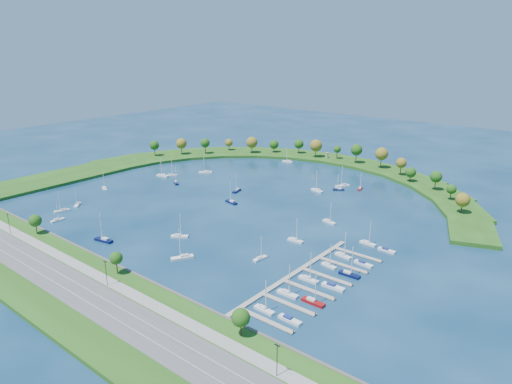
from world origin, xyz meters
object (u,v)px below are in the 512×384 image
Objects in this scene: docked_boat_4 at (308,279)px; docked_boat_3 at (313,301)px; moored_boat_3 at (339,189)px; docked_boat_6 at (329,265)px; docked_boat_7 at (349,274)px; moored_boat_4 at (343,185)px; moored_boat_17 at (260,258)px; moored_boat_8 at (329,221)px; moored_boat_14 at (171,175)px; moored_boat_12 at (295,240)px; docked_boat_1 at (290,320)px; moored_boat_1 at (317,190)px; docked_boat_0 at (264,309)px; dock_system at (308,279)px; moored_boat_18 at (163,175)px; moored_boat_15 at (176,182)px; moored_boat_11 at (105,188)px; moored_boat_6 at (237,190)px; moored_boat_20 at (179,236)px; moored_boat_2 at (205,172)px; docked_boat_9 at (363,264)px; docked_boat_5 at (333,287)px; docked_boat_8 at (343,255)px; docked_boat_11 at (387,250)px; moored_boat_16 at (231,202)px; docked_boat_10 at (368,243)px; moored_boat_7 at (360,188)px; moored_boat_10 at (183,257)px; moored_boat_13 at (288,161)px; harbor_tower at (327,155)px; moored_boat_19 at (62,210)px; docked_boat_2 at (287,293)px; moored_boat_5 at (104,240)px.

docked_boat_3 is at bearing -51.69° from docked_boat_4.
moored_boat_3 is 1.00× the size of docked_boat_6.
moored_boat_4 is at bearing 118.88° from docked_boat_7.
moored_boat_8 is at bearing 6.82° from moored_boat_17.
moored_boat_14 reaches higher than moored_boat_17.
moored_boat_4 is at bearing 103.86° from moored_boat_12.
moored_boat_3 is at bearing 114.69° from docked_boat_1.
docked_boat_0 is (59.10, -129.29, -0.04)m from moored_boat_1.
moored_boat_18 is (-161.29, 61.91, 0.61)m from dock_system.
moored_boat_17 is at bearing 6.97° from moored_boat_15.
moored_boat_14 is (9.59, 47.53, 0.03)m from moored_boat_11.
moored_boat_6 is at bearing 143.26° from docked_boat_3.
docked_boat_6 is (71.74, 18.48, -0.04)m from moored_boat_20.
moored_boat_2 is 1.60× the size of docked_boat_9.
docked_boat_8 is (-10.44, 26.71, 0.21)m from docked_boat_5.
docked_boat_11 is (12.36, 73.19, -0.30)m from docked_boat_0.
docked_boat_8 is (-10.48, 40.82, -0.04)m from docked_boat_3.
moored_boat_16 reaches higher than moored_boat_17.
moored_boat_6 is at bearing 144.65° from docked_boat_4.
docked_boat_10 is at bearing 120.99° from moored_boat_2.
moored_boat_10 is at bearing 158.90° from moored_boat_7.
moored_boat_18 is at bearing 33.77° from moored_boat_1.
moored_boat_4 is at bearing 144.39° from moored_boat_13.
moored_boat_14 is 19.22m from moored_boat_15.
moored_boat_11 is 0.95× the size of docked_boat_8.
moored_boat_3 is 0.89× the size of moored_boat_15.
docked_boat_6 is (0.02, 43.75, -0.04)m from docked_boat_0.
docked_boat_9 is (50.77, -96.26, -0.24)m from moored_boat_7.
moored_boat_17 is 0.86× the size of docked_boat_4.
docked_boat_5 is at bearing -75.40° from docked_boat_10.
docked_boat_4 is at bearing 105.36° from moored_boat_2.
moored_boat_12 is 0.96× the size of moored_boat_20.
docked_boat_8 is (0.01, 27.68, -0.02)m from docked_boat_4.
moored_boat_14 is 161.24m from docked_boat_10.
docked_boat_11 is at bearing 75.85° from docked_boat_6.
moored_boat_6 is 0.93× the size of moored_boat_16.
docked_boat_3 reaches higher than moored_boat_20.
moored_boat_3 reaches higher than docked_boat_5.
moored_boat_2 is 1.19× the size of docked_boat_10.
moored_boat_6 is (-0.90, -107.62, -3.28)m from harbor_tower.
docked_boat_11 is at bearing 128.13° from moored_boat_19.
docked_boat_4 is at bearing -176.27° from docked_boat_5.
docked_boat_3 is (69.59, -114.23, -0.00)m from moored_boat_1.
docked_boat_7 is at bearing 68.48° from docked_boat_2.
moored_boat_10 reaches higher than moored_boat_20.
moored_boat_5 reaches higher than moored_boat_18.
moored_boat_13 is 1.02× the size of moored_boat_20.
moored_boat_1 is 111.67m from docked_boat_7.
moored_boat_10 is at bearing -177.21° from moored_boat_5.
moored_boat_10 is 64.09m from docked_boat_1.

